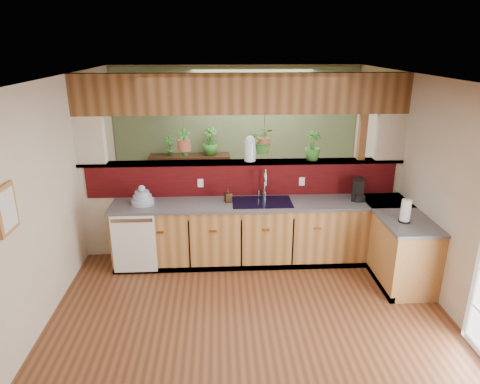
{
  "coord_description": "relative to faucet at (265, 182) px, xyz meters",
  "views": [
    {
      "loc": [
        -0.34,
        -4.52,
        2.99
      ],
      "look_at": [
        -0.07,
        0.7,
        1.15
      ],
      "focal_mm": 32.0,
      "sensor_mm": 36.0,
      "label": 1
    }
  ],
  "objects": [
    {
      "name": "ground",
      "position": [
        -0.3,
        -1.13,
        -1.13
      ],
      "size": [
        4.6,
        7.0,
        0.01
      ],
      "primitive_type": "cube",
      "color": "brown",
      "rests_on": "ground"
    },
    {
      "name": "ceiling",
      "position": [
        -0.3,
        -1.13,
        1.47
      ],
      "size": [
        4.6,
        7.0,
        0.01
      ],
      "primitive_type": "cube",
      "color": "brown",
      "rests_on": "ground"
    },
    {
      "name": "wall_back",
      "position": [
        -0.3,
        2.37,
        0.17
      ],
      "size": [
        4.6,
        0.02,
        2.6
      ],
      "primitive_type": "cube",
      "color": "beige",
      "rests_on": "ground"
    },
    {
      "name": "wall_left",
      "position": [
        -2.6,
        -1.13,
        0.17
      ],
      "size": [
        0.02,
        7.0,
        2.6
      ],
      "primitive_type": "cube",
      "color": "beige",
      "rests_on": "ground"
    },
    {
      "name": "wall_right",
      "position": [
        2.0,
        -1.13,
        0.17
      ],
      "size": [
        0.02,
        7.0,
        2.6
      ],
      "primitive_type": "cube",
      "color": "beige",
      "rests_on": "ground"
    },
    {
      "name": "pass_through_partition",
      "position": [
        -0.27,
        0.21,
        0.06
      ],
      "size": [
        4.6,
        0.21,
        2.6
      ],
      "color": "beige",
      "rests_on": "ground"
    },
    {
      "name": "pass_through_ledge",
      "position": [
        -0.3,
        0.22,
        0.24
      ],
      "size": [
        4.6,
        0.21,
        0.04
      ],
      "primitive_type": "cube",
      "color": "brown",
      "rests_on": "ground"
    },
    {
      "name": "header_beam",
      "position": [
        -0.3,
        0.22,
        1.19
      ],
      "size": [
        4.6,
        0.15,
        0.55
      ],
      "primitive_type": "cube",
      "color": "brown",
      "rests_on": "ground"
    },
    {
      "name": "sage_backwall",
      "position": [
        -0.3,
        2.35,
        0.17
      ],
      "size": [
        4.55,
        0.02,
        2.55
      ],
      "primitive_type": "cube",
      "color": "#596C49",
      "rests_on": "ground"
    },
    {
      "name": "countertop",
      "position": [
        0.54,
        -0.26,
        -0.69
      ],
      "size": [
        4.14,
        1.52,
        0.9
      ],
      "color": "#9B6835",
      "rests_on": "ground"
    },
    {
      "name": "dishwasher",
      "position": [
        -1.78,
        -0.47,
        -0.68
      ],
      "size": [
        0.58,
        0.03,
        0.82
      ],
      "color": "white",
      "rests_on": "ground"
    },
    {
      "name": "navy_sink",
      "position": [
        -0.05,
        -0.16,
        -0.31
      ],
      "size": [
        0.82,
        0.5,
        0.18
      ],
      "color": "black",
      "rests_on": "countertop"
    },
    {
      "name": "framed_print",
      "position": [
        -2.57,
        -1.93,
        0.42
      ],
      "size": [
        0.04,
        0.35,
        0.45
      ],
      "color": "#9B6835",
      "rests_on": "wall_left"
    },
    {
      "name": "faucet",
      "position": [
        0.0,
        0.0,
        0.0
      ],
      "size": [
        0.19,
        0.19,
        0.44
      ],
      "color": "#B7B7B2",
      "rests_on": "countertop"
    },
    {
      "name": "dish_stack",
      "position": [
        -1.68,
        -0.15,
        -0.15
      ],
      "size": [
        0.31,
        0.31,
        0.27
      ],
      "color": "#97A8C3",
      "rests_on": "countertop"
    },
    {
      "name": "soap_dispenser",
      "position": [
        -0.52,
        -0.13,
        -0.13
      ],
      "size": [
        0.11,
        0.11,
        0.2
      ],
      "primitive_type": "imported",
      "rotation": [
        0.0,
        0.0,
        0.29
      ],
      "color": "#352213",
      "rests_on": "countertop"
    },
    {
      "name": "coffee_maker",
      "position": [
        1.3,
        -0.12,
        -0.1
      ],
      "size": [
        0.16,
        0.26,
        0.29
      ],
      "rotation": [
        0.0,
        0.0,
        -0.3
      ],
      "color": "black",
      "rests_on": "countertop"
    },
    {
      "name": "paper_towel",
      "position": [
        1.63,
        -0.93,
        -0.09
      ],
      "size": [
        0.14,
        0.14,
        0.31
      ],
      "color": "black",
      "rests_on": "countertop"
    },
    {
      "name": "glass_jar",
      "position": [
        -0.19,
        0.22,
        0.44
      ],
      "size": [
        0.16,
        0.16,
        0.36
      ],
      "color": "silver",
      "rests_on": "pass_through_ledge"
    },
    {
      "name": "ledge_plant_right",
      "position": [
        0.7,
        0.22,
        0.46
      ],
      "size": [
        0.29,
        0.29,
        0.41
      ],
      "primitive_type": "imported",
      "rotation": [
        0.0,
        0.0,
        0.31
      ],
      "color": "#2D6924",
      "rests_on": "pass_through_ledge"
    },
    {
      "name": "hanging_plant_a",
      "position": [
        -1.11,
        0.22,
        0.65
      ],
      "size": [
        0.22,
        0.18,
        0.5
      ],
      "color": "brown",
      "rests_on": "header_beam"
    },
    {
      "name": "hanging_plant_b",
      "position": [
        0.01,
        0.22,
        0.71
      ],
      "size": [
        0.42,
        0.4,
        0.49
      ],
      "color": "brown",
      "rests_on": "header_beam"
    },
    {
      "name": "shelving_console",
      "position": [
        -1.18,
        2.12,
        -0.63
      ],
      "size": [
        1.49,
        0.42,
        0.99
      ],
      "primitive_type": "cube",
      "rotation": [
        0.0,
        0.0,
        0.01
      ],
      "color": "black",
      "rests_on": "ground"
    },
    {
      "name": "shelf_plant_a",
      "position": [
        -1.55,
        2.12,
        0.05
      ],
      "size": [
        0.22,
        0.18,
        0.37
      ],
      "primitive_type": "imported",
      "rotation": [
        0.0,
        0.0,
        -0.27
      ],
      "color": "#2D6924",
      "rests_on": "shelving_console"
    },
    {
      "name": "shelf_plant_b",
      "position": [
        -0.79,
        2.12,
        0.12
      ],
      "size": [
        0.35,
        0.35,
        0.52
      ],
      "primitive_type": "imported",
      "rotation": [
        0.0,
        0.0,
        -0.26
      ],
      "color": "#2D6924",
      "rests_on": "shelving_console"
    },
    {
      "name": "floor_plant",
      "position": [
        1.05,
        1.39,
        -0.74
      ],
      "size": [
        0.84,
        0.78,
        0.78
      ],
      "primitive_type": "imported",
      "rotation": [
        0.0,
        0.0,
        0.27
      ],
      "color": "#2D6924",
      "rests_on": "ground"
    }
  ]
}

